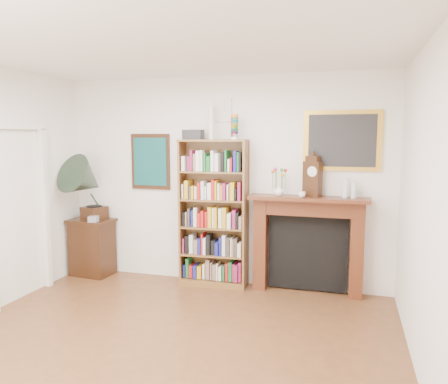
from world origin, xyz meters
name	(u,v)px	position (x,y,z in m)	size (l,w,h in m)	color
room	(136,211)	(0.00, 0.00, 1.40)	(4.51, 5.01, 2.81)	#56361A
door_casing	(18,198)	(-2.21, 1.20, 1.26)	(0.08, 1.02, 2.17)	white
teal_poster	(151,162)	(-1.05, 2.48, 1.65)	(0.58, 0.04, 0.78)	black
small_picture	(222,110)	(0.00, 2.48, 2.35)	(0.26, 0.04, 0.30)	white
gilt_painting	(342,141)	(1.55, 2.48, 1.95)	(0.95, 0.04, 0.75)	gold
bookshelf	(213,205)	(-0.07, 2.32, 1.10)	(0.92, 0.38, 2.26)	brown
side_cabinet	(92,247)	(-1.90, 2.26, 0.41)	(0.60, 0.44, 0.82)	black
fireplace	(308,236)	(1.17, 2.39, 0.75)	(1.49, 0.38, 1.25)	#4A1F11
gramophone	(87,183)	(-1.88, 2.15, 1.35)	(0.76, 0.86, 0.95)	black
cd_stack	(93,219)	(-1.76, 2.11, 0.86)	(0.12, 0.12, 0.08)	#ABABB7
mantel_clock	(312,177)	(1.21, 2.38, 1.50)	(0.25, 0.20, 0.51)	black
flower_vase	(279,191)	(0.80, 2.32, 1.32)	(0.13, 0.13, 0.13)	white
teacup	(302,195)	(1.10, 2.24, 1.29)	(0.09, 0.09, 0.07)	silver
bottle_left	(345,188)	(1.61, 2.35, 1.37)	(0.07, 0.07, 0.24)	silver
bottle_right	(354,190)	(1.71, 2.34, 1.35)	(0.06, 0.06, 0.20)	silver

